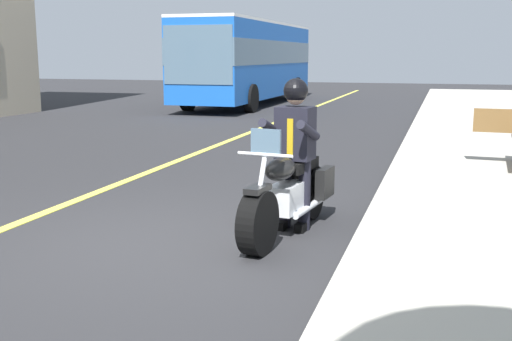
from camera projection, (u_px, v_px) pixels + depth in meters
name	position (u px, v px, depth m)	size (l,w,h in m)	color
ground_plane	(159.00, 245.00, 6.57)	(80.00, 80.00, 0.00)	#28282B
lane_center_stripe	(3.00, 229.00, 7.14)	(60.00, 0.16, 0.01)	#E5DB4C
motorcycle_main	(288.00, 194.00, 6.94)	(2.22, 0.77, 1.26)	black
rider_main	(295.00, 141.00, 7.00)	(0.67, 0.60, 1.74)	black
bus_near	(249.00, 58.00, 25.09)	(11.05, 2.70, 3.30)	blue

